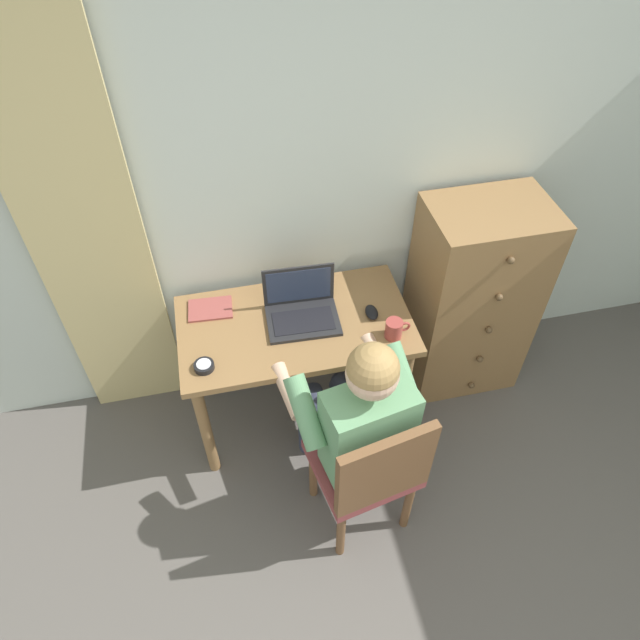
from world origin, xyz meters
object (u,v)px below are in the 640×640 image
(computer_mouse, at_px, (372,312))
(desk_clock, at_px, (204,366))
(dresser, at_px, (471,299))
(notebook_pad, at_px, (210,309))
(desk, at_px, (296,339))
(coffee_mug, at_px, (394,329))
(person_seated, at_px, (354,412))
(chair, at_px, (370,470))
(laptop, at_px, (302,308))

(computer_mouse, bearing_deg, desk_clock, -166.84)
(dresser, bearing_deg, notebook_pad, 176.95)
(desk, xyz_separation_m, coffee_mug, (0.43, -0.18, 0.16))
(dresser, distance_m, person_seated, 1.03)
(chair, relative_size, notebook_pad, 4.19)
(desk, relative_size, dresser, 0.96)
(desk, relative_size, coffee_mug, 9.23)
(desk_clock, bearing_deg, computer_mouse, 10.82)
(person_seated, height_order, notebook_pad, person_seated)
(computer_mouse, height_order, notebook_pad, computer_mouse)
(desk, relative_size, laptop, 3.15)
(desk, bearing_deg, laptop, 43.43)
(person_seated, bearing_deg, notebook_pad, 127.66)
(desk_clock, height_order, notebook_pad, desk_clock)
(desk, height_order, laptop, laptop)
(dresser, xyz_separation_m, desk_clock, (-1.41, -0.29, 0.16))
(person_seated, height_order, computer_mouse, person_seated)
(laptop, xyz_separation_m, computer_mouse, (0.33, -0.07, -0.04))
(desk, distance_m, person_seated, 0.55)
(notebook_pad, bearing_deg, person_seated, -48.51)
(coffee_mug, bearing_deg, notebook_pad, 156.30)
(desk, xyz_separation_m, dresser, (0.97, 0.10, -0.03))
(person_seated, bearing_deg, computer_mouse, 66.46)
(desk, relative_size, notebook_pad, 5.27)
(dresser, xyz_separation_m, person_seated, (-0.81, -0.62, 0.10))
(chair, relative_size, computer_mouse, 8.81)
(computer_mouse, distance_m, coffee_mug, 0.17)
(person_seated, relative_size, desk_clock, 13.32)
(desk_clock, xyz_separation_m, notebook_pad, (0.06, 0.36, -0.01))
(laptop, height_order, notebook_pad, laptop)
(computer_mouse, bearing_deg, notebook_pad, 167.31)
(notebook_pad, bearing_deg, dresser, 0.78)
(computer_mouse, bearing_deg, laptop, 171.01)
(computer_mouse, xyz_separation_m, coffee_mug, (0.06, -0.16, 0.03))
(computer_mouse, relative_size, coffee_mug, 0.83)
(chair, xyz_separation_m, laptop, (-0.14, 0.74, 0.28))
(person_seated, distance_m, laptop, 0.58)
(desk_clock, relative_size, notebook_pad, 0.43)
(computer_mouse, bearing_deg, dresser, 14.63)
(desk, bearing_deg, computer_mouse, -4.13)
(person_seated, relative_size, laptop, 3.41)
(coffee_mug, bearing_deg, laptop, 150.45)
(computer_mouse, xyz_separation_m, notebook_pad, (-0.75, 0.20, -0.01))
(laptop, relative_size, desk_clock, 3.90)
(dresser, relative_size, desk_clock, 12.78)
(desk, bearing_deg, person_seated, -73.47)
(person_seated, height_order, desk_clock, person_seated)
(notebook_pad, distance_m, coffee_mug, 0.89)
(dresser, height_order, desk_clock, dresser)
(dresser, bearing_deg, desk_clock, -168.56)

